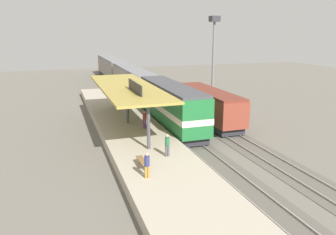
{
  "coord_description": "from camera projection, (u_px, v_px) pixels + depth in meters",
  "views": [
    {
      "loc": [
        -11.11,
        -32.3,
        10.0
      ],
      "look_at": [
        -1.38,
        -3.15,
        2.0
      ],
      "focal_mm": 35.92,
      "sensor_mm": 36.0,
      "label": 1
    }
  ],
  "objects": [
    {
      "name": "ground_plane",
      "position": [
        188.0,
        126.0,
        36.19
      ],
      "size": [
        120.0,
        120.0,
        0.0
      ],
      "primitive_type": "plane",
      "color": "#666056"
    },
    {
      "name": "track_near",
      "position": [
        171.0,
        127.0,
        35.57
      ],
      "size": [
        3.2,
        110.0,
        0.16
      ],
      "color": "#565249",
      "rests_on": "ground"
    },
    {
      "name": "track_far",
      "position": [
        210.0,
        124.0,
        36.98
      ],
      "size": [
        3.2,
        110.0,
        0.16
      ],
      "color": "#565249",
      "rests_on": "ground"
    },
    {
      "name": "platform",
      "position": [
        128.0,
        127.0,
        34.05
      ],
      "size": [
        6.0,
        44.0,
        0.9
      ],
      "primitive_type": "cube",
      "color": "#A89E89",
      "rests_on": "ground"
    },
    {
      "name": "station_canopy",
      "position": [
        127.0,
        88.0,
        32.94
      ],
      "size": [
        5.2,
        18.0,
        4.7
      ],
      "color": "#47474C",
      "rests_on": "platform"
    },
    {
      "name": "platform_bench",
      "position": [
        142.0,
        160.0,
        23.03
      ],
      "size": [
        0.44,
        1.7,
        0.5
      ],
      "color": "#333338",
      "rests_on": "platform"
    },
    {
      "name": "locomotive",
      "position": [
        171.0,
        105.0,
        35.01
      ],
      "size": [
        2.93,
        14.43,
        4.44
      ],
      "color": "#28282D",
      "rests_on": "track_near"
    },
    {
      "name": "passenger_carriage_front",
      "position": [
        133.0,
        82.0,
        51.56
      ],
      "size": [
        2.9,
        20.0,
        4.24
      ],
      "color": "#28282D",
      "rests_on": "track_near"
    },
    {
      "name": "passenger_carriage_rear",
      "position": [
        111.0,
        68.0,
        70.65
      ],
      "size": [
        2.9,
        20.0,
        4.24
      ],
      "color": "#28282D",
      "rests_on": "track_near"
    },
    {
      "name": "freight_car",
      "position": [
        209.0,
        106.0,
        36.92
      ],
      "size": [
        2.8,
        12.0,
        3.54
      ],
      "color": "#28282D",
      "rests_on": "track_far"
    },
    {
      "name": "light_mast",
      "position": [
        214.0,
        44.0,
        41.7
      ],
      "size": [
        1.1,
        1.1,
        11.7
      ],
      "color": "slate",
      "rests_on": "ground"
    },
    {
      "name": "person_waiting",
      "position": [
        147.0,
        164.0,
        21.11
      ],
      "size": [
        0.34,
        0.34,
        1.71
      ],
      "color": "olive",
      "rests_on": "platform"
    },
    {
      "name": "person_walking",
      "position": [
        144.0,
        119.0,
        31.91
      ],
      "size": [
        0.34,
        0.34,
        1.71
      ],
      "color": "#663375",
      "rests_on": "platform"
    },
    {
      "name": "person_boarding",
      "position": [
        167.0,
        144.0,
        24.79
      ],
      "size": [
        0.34,
        0.34,
        1.71
      ],
      "color": "#4C4C51",
      "rests_on": "platform"
    }
  ]
}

